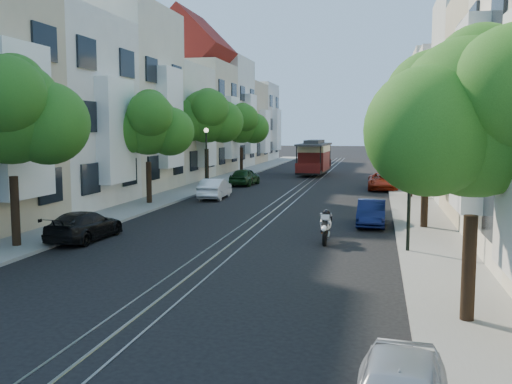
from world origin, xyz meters
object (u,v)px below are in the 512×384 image
Objects in this scene: tree_e_d at (405,121)px; tree_w_c at (207,117)px; tree_e_a at (478,120)px; lamp_east at (410,170)px; lamp_west at (206,149)px; parked_car_e_mid at (371,213)px; tree_w_b at (149,126)px; parked_car_w_near at (84,226)px; sportbike_rider at (326,224)px; cable_car at (314,156)px; tree_w_a at (12,114)px; tree_w_d at (242,125)px; parked_car_e_far at (383,181)px; parked_car_w_mid at (215,188)px; parked_car_w_far at (245,177)px; tree_e_b at (429,116)px; tree_e_c at (413,122)px.

tree_w_c reaches higher than tree_e_d.
tree_e_a is 7.26m from lamp_east.
parked_car_e_mid is (11.32, -12.43, -2.28)m from lamp_west.
tree_w_b reaches higher than parked_car_w_near.
cable_car reaches higher than sportbike_rider.
tree_w_a is 4.84m from parked_car_w_near.
tree_w_d reaches higher than parked_car_e_far.
parked_car_w_mid is 0.99× the size of parked_car_w_far.
tree_e_b is 15.25m from tree_w_b.
tree_e_a reaches higher than cable_car.
cable_car is at bearing 96.36° from sportbike_rider.
lamp_west is at bearing 136.15° from tree_e_b.
parked_car_w_mid is at bearing 128.44° from lamp_east.
parked_car_w_near is (-5.10, -32.97, -1.17)m from cable_car.
cable_car is 27.86m from parked_car_e_mid.
parked_car_e_mid is at bearing 125.03° from parked_car_w_far.
tree_e_b is 15.01m from parked_car_w_mid.
parked_car_e_far is at bearing 82.84° from sportbike_rider.
tree_w_c is at bearing 117.22° from tree_e_a.
tree_w_c is 11.01m from tree_w_d.
tree_w_b is 12.74m from parked_car_w_far.
lamp_east is at bearing -76.14° from cable_car.
tree_w_d reaches higher than cable_car.
tree_w_b is at bearing 49.86° from parked_car_w_mid.
tree_w_a is 1.03× the size of tree_w_d.
tree_e_c is at bearing -8.49° from lamp_west.
tree_w_b is 16.81m from lamp_east.
tree_e_b is 1.56× the size of parked_car_e_far.
lamp_west is (0.84, 8.02, -1.55)m from tree_w_b.
sportbike_rider is (-3.85, -3.63, -4.05)m from tree_e_b.
tree_w_c reaches higher than parked_car_e_mid.
tree_w_b is 3.34× the size of sportbike_rider.
tree_e_d reaches higher than parked_car_e_far.
tree_e_c reaches higher than parked_car_w_near.
parked_car_w_far is at bearing 124.86° from tree_e_b.
lamp_west is (-12.60, 18.00, 0.00)m from lamp_east.
tree_e_a is 1.84× the size of parked_car_e_mid.
tree_e_c is 1.04× the size of tree_w_b.
tree_w_c is at bearing 23.16° from parked_car_w_far.
parked_car_w_far is (-10.80, 21.86, -2.20)m from lamp_east.
tree_e_a is at bearing -87.18° from parked_car_e_far.
parked_car_w_near is at bearing -179.46° from lamp_east.
tree_w_b is at bearing 139.99° from sportbike_rider.
parked_car_e_far is (11.90, 2.75, -2.25)m from lamp_west.
tree_w_d is 1.74× the size of parked_car_w_mid.
tree_e_d is at bearing 22.62° from tree_w_c.
tree_e_d is at bearing 80.74° from sportbike_rider.
cable_car is at bearing -96.87° from parked_car_w_near.
parked_car_w_near is at bearing -87.25° from tree_w_d.
tree_w_b is 22.00m from tree_w_d.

